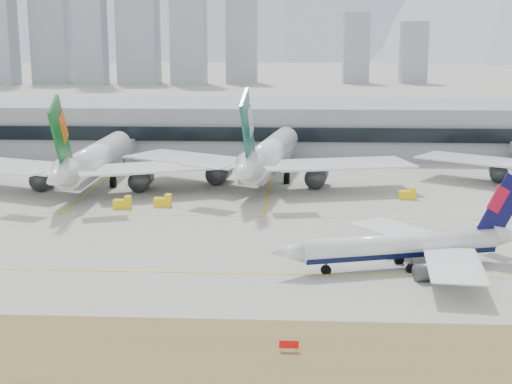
# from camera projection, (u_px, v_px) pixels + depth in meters

# --- Properties ---
(ground) EXTENTS (3000.00, 3000.00, 0.00)m
(ground) POSITION_uv_depth(u_px,v_px,m) (187.00, 262.00, 111.60)
(ground) COLOR gray
(ground) RESTS_ON ground
(taxiing_airliner) EXTENTS (41.89, 35.72, 14.34)m
(taxiing_airliner) POSITION_uv_depth(u_px,v_px,m) (410.00, 246.00, 108.15)
(taxiing_airliner) COLOR white
(taxiing_airliner) RESTS_ON ground
(widebody_eva) EXTENTS (67.36, 65.69, 24.00)m
(widebody_eva) POSITION_uv_depth(u_px,v_px,m) (94.00, 161.00, 165.99)
(widebody_eva) COLOR white
(widebody_eva) RESTS_ON ground
(widebody_cathay) EXTENTS (69.66, 68.75, 25.07)m
(widebody_cathay) POSITION_uv_depth(u_px,v_px,m) (269.00, 156.00, 171.09)
(widebody_cathay) COLOR white
(widebody_cathay) RESTS_ON ground
(terminal) EXTENTS (280.00, 43.10, 15.00)m
(terminal) POSITION_uv_depth(u_px,v_px,m) (241.00, 127.00, 222.15)
(terminal) COLOR gray
(terminal) RESTS_ON ground
(hold_sign_right) EXTENTS (2.20, 0.15, 1.35)m
(hold_sign_right) POSITION_uv_depth(u_px,v_px,m) (289.00, 345.00, 79.34)
(hold_sign_right) COLOR red
(hold_sign_right) RESTS_ON ground
(gse_c) EXTENTS (3.55, 2.00, 2.60)m
(gse_c) POSITION_uv_depth(u_px,v_px,m) (408.00, 194.00, 155.61)
(gse_c) COLOR yellow
(gse_c) RESTS_ON ground
(gse_b) EXTENTS (3.55, 2.00, 2.60)m
(gse_b) POSITION_uv_depth(u_px,v_px,m) (123.00, 203.00, 146.89)
(gse_b) COLOR yellow
(gse_b) RESTS_ON ground
(gse_extra) EXTENTS (3.55, 2.00, 2.60)m
(gse_extra) POSITION_uv_depth(u_px,v_px,m) (163.00, 201.00, 148.62)
(gse_extra) COLOR yellow
(gse_extra) RESTS_ON ground
(city_skyline) EXTENTS (342.00, 49.80, 140.00)m
(city_skyline) POSITION_uv_depth(u_px,v_px,m) (135.00, 19.00, 549.40)
(city_skyline) COLOR #8D96A0
(city_skyline) RESTS_ON ground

